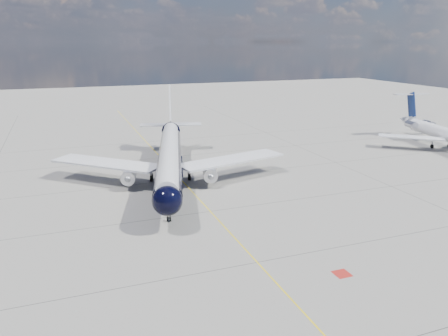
{
  "coord_description": "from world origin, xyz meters",
  "views": [
    {
      "loc": [
        -17.39,
        -41.62,
        21.83
      ],
      "look_at": [
        4.21,
        15.98,
        4.0
      ],
      "focal_mm": 35.0,
      "sensor_mm": 36.0,
      "label": 1
    }
  ],
  "objects": [
    {
      "name": "regional_jet",
      "position": [
        58.15,
        28.2,
        3.36
      ],
      "size": [
        26.86,
        31.26,
        10.64
      ],
      "rotation": [
        0.0,
        0.0,
        -0.19
      ],
      "color": "silver",
      "rests_on": "ground"
    },
    {
      "name": "main_airliner",
      "position": [
        -1.68,
        25.27,
        4.22
      ],
      "size": [
        37.43,
        46.33,
        13.59
      ],
      "rotation": [
        0.0,
        0.0,
        -0.25
      ],
      "color": "black",
      "rests_on": "ground"
    },
    {
      "name": "ground",
      "position": [
        0.0,
        30.0,
        0.0
      ],
      "size": [
        320.0,
        320.0,
        0.0
      ],
      "primitive_type": "plane",
      "color": "gray",
      "rests_on": "ground"
    },
    {
      "name": "taxiway_centerline",
      "position": [
        0.0,
        25.0,
        0.0
      ],
      "size": [
        0.16,
        160.0,
        0.01
      ],
      "primitive_type": "cube",
      "color": "yellow",
      "rests_on": "ground"
    },
    {
      "name": "red_marking",
      "position": [
        6.8,
        -10.0,
        0.0
      ],
      "size": [
        1.6,
        1.6,
        0.01
      ],
      "primitive_type": "cube",
      "color": "maroon",
      "rests_on": "ground"
    }
  ]
}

